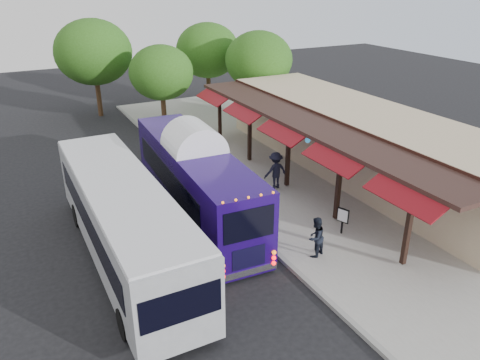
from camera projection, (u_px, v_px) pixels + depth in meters
ground at (262, 243)px, 19.24m from camera, size 90.00×90.00×0.00m
sidewalk at (306, 183)px, 24.56m from camera, size 10.00×40.00×0.15m
curb at (221, 202)px, 22.47m from camera, size 0.20×40.00×0.16m
station_shelter at (360, 141)px, 25.28m from camera, size 8.15×20.00×3.60m
coach_bus at (195, 178)px, 20.62m from camera, size 2.87×11.11×3.52m
city_bus at (123, 218)px, 17.45m from camera, size 2.69×12.00×3.22m
ped_a at (237, 176)px, 23.21m from camera, size 0.66×0.51×1.59m
ped_b at (316, 237)px, 17.79m from camera, size 0.96×0.86×1.63m
ped_c at (230, 182)px, 22.40m from camera, size 1.04×0.93×1.69m
ped_d at (276, 171)px, 23.44m from camera, size 1.24×0.72×1.91m
sign_board at (343, 217)px, 19.34m from camera, size 0.23×0.51×1.16m
tree_left at (161, 73)px, 32.63m from camera, size 4.49×4.49×5.75m
tree_mid at (208, 50)px, 38.11m from camera, size 5.19×5.19×6.65m
tree_right at (259, 60)px, 34.72m from camera, size 5.01×5.01×6.42m
tree_far at (93, 52)px, 34.58m from camera, size 5.67×5.67×7.26m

